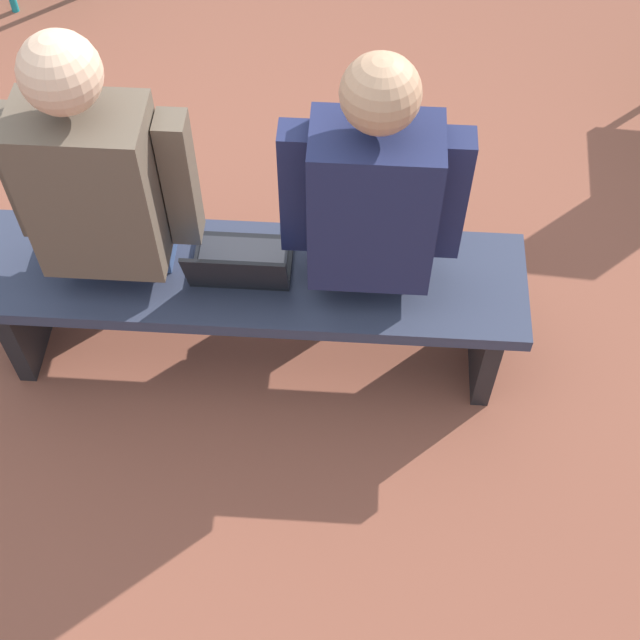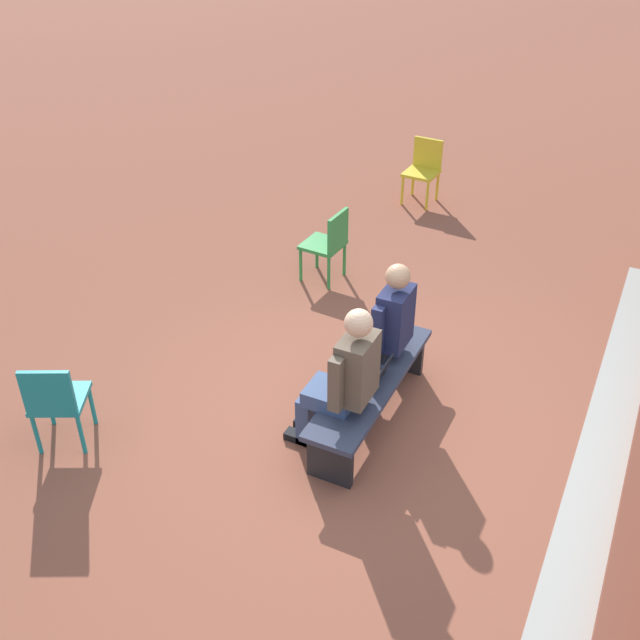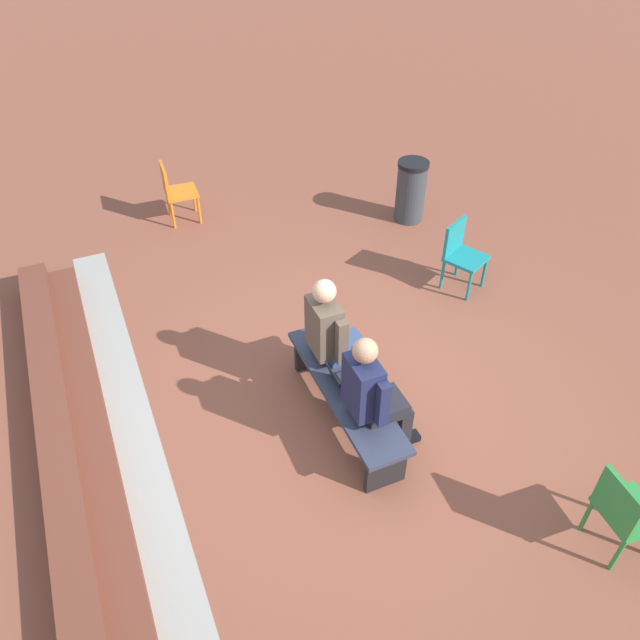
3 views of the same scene
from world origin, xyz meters
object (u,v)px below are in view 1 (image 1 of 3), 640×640
Objects in this scene: person_student at (372,206)px; laptop at (240,265)px; person_adult at (110,191)px; bench at (251,290)px.

person_student is 0.47m from laptop.
person_student is 0.98× the size of person_adult.
person_student is (-0.38, -0.07, 0.36)m from bench.
person_student is at bearing -168.95° from laptop.
person_student is 0.80m from person_adult.
bench is at bearing 170.59° from person_adult.
person_adult is 4.29× the size of laptop.
laptop is at bearing 168.34° from person_adult.
laptop is at bearing 11.05° from person_student.
bench is at bearing 9.98° from person_student.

